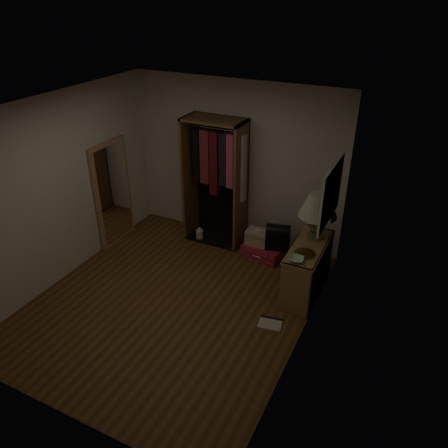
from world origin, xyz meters
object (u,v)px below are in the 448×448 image
Objects in this scene: console_bookshelf at (308,266)px; train_case at (258,237)px; black_bag at (278,236)px; floor_mirror at (113,193)px; white_jug at (200,234)px; pink_suitcase at (264,250)px; open_wardrobe at (218,172)px; table_lamp at (318,206)px.

console_bookshelf is 3.17× the size of train_case.
black_bag is at bearing 6.79° from train_case.
floor_mirror is 2.41m from train_case.
black_bag is (0.32, 0.03, 0.08)m from train_case.
white_jug is (-1.05, 0.00, -0.22)m from train_case.
floor_mirror reaches higher than console_bookshelf.
pink_suitcase is at bearing 173.29° from black_bag.
floor_mirror is 2.71m from black_bag.
pink_suitcase is 1.65× the size of black_bag.
open_wardrobe is at bearing 27.36° from floor_mirror.
train_case is at bearing 149.97° from console_bookshelf.
floor_mirror reaches higher than table_lamp.
pink_suitcase is 0.36m from black_bag.
floor_mirror reaches higher than pink_suitcase.
white_jug reaches higher than pink_suitcase.
pink_suitcase is at bearing 157.19° from table_lamp.
floor_mirror is at bearing -152.64° from open_wardrobe.
train_case reaches higher than white_jug.
white_jug is (-0.27, -0.17, -1.12)m from open_wardrobe.
white_jug is at bearing -147.11° from open_wardrobe.
table_lamp is 3.07× the size of white_jug.
console_bookshelf reaches higher than white_jug.
pink_suitcase is 1.46m from table_lamp.
pink_suitcase is at bearing 3.11° from train_case.
black_bag is at bearing 1.21° from white_jug.
open_wardrobe reaches higher than pink_suitcase.
black_bag is at bearing 137.46° from console_bookshelf.
white_jug is (-1.16, 0.00, -0.01)m from pink_suitcase.
floor_mirror is at bearing -179.37° from console_bookshelf.
floor_mirror is at bearing -164.55° from train_case.
train_case is (-0.97, 0.56, -0.08)m from console_bookshelf.
console_bookshelf is 2.70× the size of black_bag.
open_wardrobe reaches higher than train_case.
console_bookshelf is at bearing -91.08° from table_lamp.
table_lamp is at bearing -16.86° from open_wardrobe.
open_wardrobe is 1.72m from floor_mirror.
console_bookshelf is 2.06m from open_wardrobe.
floor_mirror is (-3.24, -0.04, 0.46)m from console_bookshelf.
pink_suitcase is (-0.85, 0.56, -0.30)m from console_bookshelf.
console_bookshelf is 0.55× the size of open_wardrobe.
train_case is 1.67× the size of white_jug.
table_lamp reaches higher than pink_suitcase.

